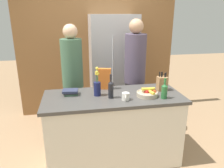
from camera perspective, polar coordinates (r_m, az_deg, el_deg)
The scene contains 14 objects.
ground_plane at distance 3.13m, azimuth 0.32°, elevation -18.55°, with size 14.00×14.00×0.00m, color #A37F5B.
kitchen_island at distance 2.89m, azimuth 0.33°, elevation -11.34°, with size 1.71×0.73×0.90m.
back_wall_wood at distance 4.15m, azimuth -3.87°, elevation 10.16°, with size 2.91×0.12×2.60m.
refrigerator at distance 3.91m, azimuth 0.25°, elevation 4.10°, with size 0.80×0.63×1.85m.
fruit_bowl at distance 2.71m, azimuth 9.31°, elevation -2.28°, with size 0.26×0.26×0.11m.
knife_block at distance 2.92m, azimuth 12.95°, elevation 0.17°, with size 0.12×0.10×0.25m.
flower_vase at distance 2.66m, azimuth -3.89°, elevation -0.52°, with size 0.09×0.09×0.36m.
cereal_box at distance 2.89m, azimuth -1.93°, elevation 1.36°, with size 0.17×0.10×0.28m.
coffee_mug at distance 2.55m, azimuth 3.60°, elevation -3.26°, with size 0.09×0.12×0.09m.
book_stack at distance 2.75m, azimuth -10.78°, elevation -2.11°, with size 0.20×0.16×0.07m.
bottle_oil at distance 2.58m, azimuth -0.30°, elevation -1.26°, with size 0.06×0.06×0.29m.
bottle_vinegar at distance 2.65m, azimuth 13.52°, elevation -1.69°, with size 0.07×0.07×0.25m.
person_at_sink at distance 3.23m, azimuth -10.23°, elevation 1.92°, with size 0.30×0.30×1.73m.
person_in_blue at distance 3.31m, azimuth 5.97°, elevation 3.16°, with size 0.32×0.32×1.79m.
Camera 1 is at (-0.47, -2.47, 1.87)m, focal length 35.00 mm.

